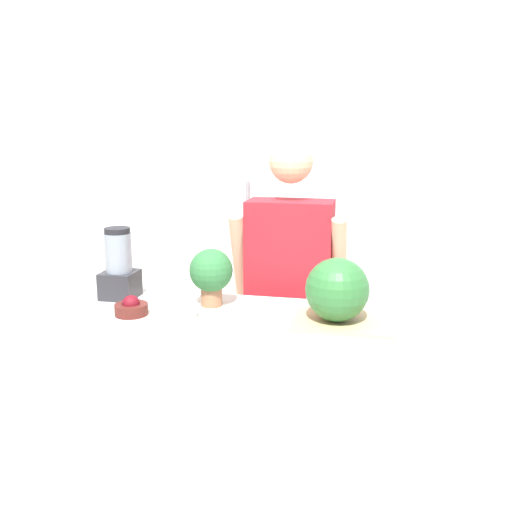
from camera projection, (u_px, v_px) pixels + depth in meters
name	position (u px, v px, depth m)	size (l,w,h in m)	color
wall_back	(308.00, 183.00, 3.75)	(8.00, 0.06, 2.60)	silver
counter_island	(254.00, 422.00, 2.38)	(1.58, 0.62, 0.91)	beige
refrigerator	(223.00, 253.00, 3.60)	(0.79, 0.65, 1.77)	white
person	(289.00, 301.00, 2.81)	(0.55, 0.26, 1.61)	gray
cutting_board	(343.00, 322.00, 2.22)	(0.39, 0.29, 0.01)	tan
watermelon	(337.00, 290.00, 2.19)	(0.25, 0.25, 0.25)	#2D6B33
bowl_cherries	(131.00, 308.00, 2.32)	(0.14, 0.14, 0.08)	#511E19
bowl_cream	(181.00, 307.00, 2.27)	(0.12, 0.12, 0.11)	white
blender	(119.00, 267.00, 2.53)	(0.15, 0.15, 0.32)	#28282D
potted_plant	(211.00, 273.00, 2.41)	(0.18, 0.18, 0.25)	#996647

